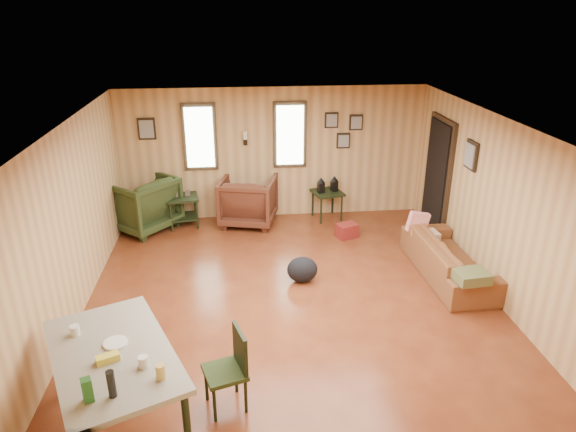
% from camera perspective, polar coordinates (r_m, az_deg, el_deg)
% --- Properties ---
extents(room, '(5.54, 6.04, 2.44)m').
position_cam_1_polar(room, '(6.84, 1.52, 0.85)').
color(room, brown).
rests_on(room, ground).
extents(sofa, '(0.64, 1.99, 0.77)m').
position_cam_1_polar(sofa, '(7.84, 17.53, -3.85)').
color(sofa, brown).
rests_on(sofa, ground).
extents(recliner_brown, '(1.12, 1.08, 0.96)m').
position_cam_1_polar(recliner_brown, '(9.27, -4.43, 1.97)').
color(recliner_brown, '#4F2617').
rests_on(recliner_brown, ground).
extents(recliner_green, '(1.39, 1.39, 1.05)m').
position_cam_1_polar(recliner_green, '(9.36, -15.95, 1.62)').
color(recliner_green, '#293518').
rests_on(recliner_green, ground).
extents(end_table, '(0.61, 0.57, 0.69)m').
position_cam_1_polar(end_table, '(9.35, -11.60, 1.11)').
color(end_table, black).
rests_on(end_table, ground).
extents(side_table, '(0.61, 0.61, 0.82)m').
position_cam_1_polar(side_table, '(9.46, 4.41, 2.87)').
color(side_table, black).
rests_on(side_table, ground).
extents(cooler, '(0.41, 0.35, 0.25)m').
position_cam_1_polar(cooler, '(8.87, 6.56, -1.63)').
color(cooler, maroon).
rests_on(cooler, ground).
extents(backpack, '(0.52, 0.44, 0.38)m').
position_cam_1_polar(backpack, '(7.42, 1.60, -5.97)').
color(backpack, black).
rests_on(backpack, ground).
extents(sofa_pillows, '(0.59, 1.84, 0.38)m').
position_cam_1_polar(sofa_pillows, '(7.59, 16.98, -3.66)').
color(sofa_pillows, brown).
rests_on(sofa_pillows, sofa).
extents(dining_table, '(1.57, 1.91, 1.08)m').
position_cam_1_polar(dining_table, '(5.05, -18.86, -14.92)').
color(dining_table, gray).
rests_on(dining_table, ground).
extents(dining_chair, '(0.48, 0.48, 0.86)m').
position_cam_1_polar(dining_chair, '(5.23, -6.36, -16.14)').
color(dining_chair, '#293518').
rests_on(dining_chair, ground).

